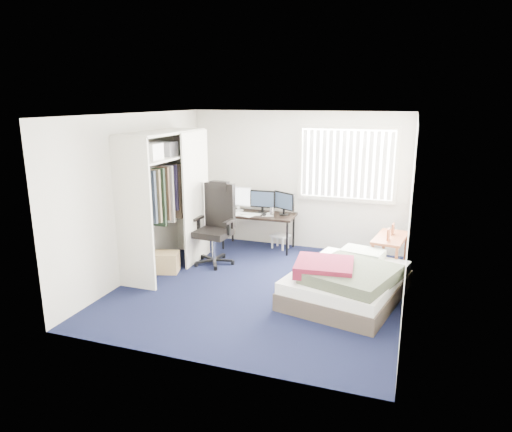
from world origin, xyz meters
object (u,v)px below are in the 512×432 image
object	(u,v)px
office_chair	(216,232)
bed	(347,281)
desk	(259,211)
nightstand	(390,241)

from	to	relation	value
office_chair	bed	world-z (taller)	office_chair
desk	nightstand	size ratio (longest dim) A/B	1.47
desk	office_chair	xyz separation A→B (m)	(-0.44, -0.96, -0.18)
desk	bed	bearing A→B (deg)	-43.22
bed	nightstand	bearing A→B (deg)	67.79
office_chair	nightstand	distance (m)	2.84
desk	bed	world-z (taller)	desk
office_chair	bed	size ratio (longest dim) A/B	0.67
office_chair	desk	bearing A→B (deg)	65.30
desk	office_chair	distance (m)	1.07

